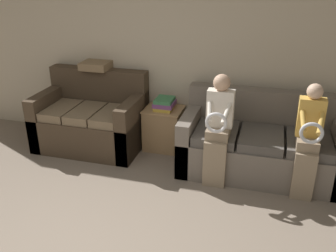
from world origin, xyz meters
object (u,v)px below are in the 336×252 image
object	(u,v)px
child_right_seated	(309,137)
book_stack	(164,104)
couch_main	(261,145)
child_left_seated	(218,125)
side_shelf	(164,128)
couch_side	(92,121)
throw_pillow	(97,65)

from	to	relation	value
child_right_seated	book_stack	world-z (taller)	child_right_seated
couch_main	child_right_seated	bearing A→B (deg)	-38.41
child_left_seated	side_shelf	bearing A→B (deg)	142.04
side_shelf	book_stack	world-z (taller)	book_stack
couch_side	throw_pillow	world-z (taller)	throw_pillow
side_shelf	child_right_seated	bearing A→B (deg)	-19.98
child_left_seated	child_right_seated	bearing A→B (deg)	-0.24
couch_main	side_shelf	xyz separation A→B (m)	(-1.29, 0.27, -0.04)
couch_main	book_stack	size ratio (longest dim) A/B	6.49
child_right_seated	side_shelf	size ratio (longest dim) A/B	2.16
couch_main	couch_side	bearing A→B (deg)	177.88
throw_pillow	side_shelf	bearing A→B (deg)	-6.86
couch_side	child_right_seated	distance (m)	2.79
couch_main	child_right_seated	distance (m)	0.70
side_shelf	book_stack	distance (m)	0.35
throw_pillow	book_stack	bearing A→B (deg)	-6.82
couch_side	book_stack	xyz separation A→B (m)	(0.98, 0.18, 0.28)
book_stack	side_shelf	bearing A→B (deg)	176.09
couch_side	book_stack	bearing A→B (deg)	10.46
side_shelf	book_stack	bearing A→B (deg)	-3.91
child_left_seated	side_shelf	distance (m)	1.11
couch_side	child_left_seated	size ratio (longest dim) A/B	1.11
couch_main	side_shelf	bearing A→B (deg)	168.37
side_shelf	book_stack	xyz separation A→B (m)	(0.01, -0.00, 0.35)
throw_pillow	child_left_seated	bearing A→B (deg)	-22.78
couch_main	child_right_seated	xyz separation A→B (m)	(0.47, -0.38, 0.35)
child_left_seated	book_stack	distance (m)	1.03
child_right_seated	side_shelf	xyz separation A→B (m)	(-1.77, 0.64, -0.39)
couch_side	side_shelf	bearing A→B (deg)	10.64
side_shelf	couch_side	bearing A→B (deg)	-169.36
child_right_seated	throw_pillow	world-z (taller)	child_right_seated
child_right_seated	book_stack	xyz separation A→B (m)	(-1.75, 0.64, -0.04)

